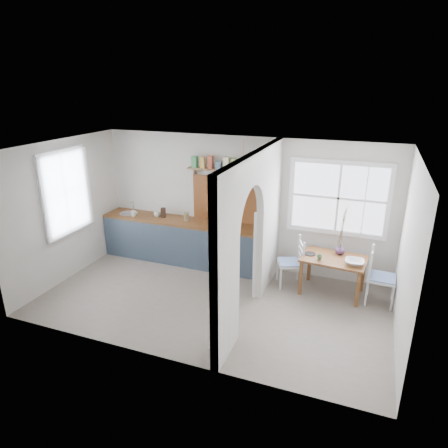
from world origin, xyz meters
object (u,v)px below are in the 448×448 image
(chair_right, at_px, (382,277))
(kettle, at_px, (260,225))
(dining_table, at_px, (332,275))
(vase, at_px, (340,249))
(chair_left, at_px, (290,262))

(chair_right, distance_m, kettle, 2.28)
(dining_table, distance_m, vase, 0.47)
(chair_left, bearing_deg, chair_right, 64.97)
(dining_table, relative_size, vase, 6.20)
(chair_left, bearing_deg, vase, 80.19)
(vase, bearing_deg, chair_left, -167.73)
(dining_table, bearing_deg, chair_left, -176.11)
(chair_left, relative_size, vase, 5.26)
(chair_left, bearing_deg, kettle, -130.68)
(kettle, relative_size, vase, 1.26)
(dining_table, relative_size, chair_left, 1.18)
(kettle, distance_m, vase, 1.50)
(dining_table, xyz_separation_m, chair_left, (-0.76, 0.02, 0.12))
(dining_table, height_order, chair_left, chair_left)
(chair_left, xyz_separation_m, chair_right, (1.56, -0.08, 0.02))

